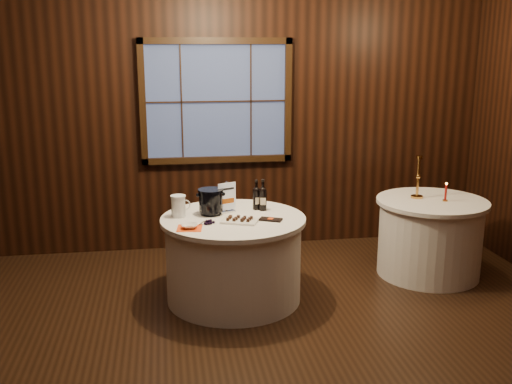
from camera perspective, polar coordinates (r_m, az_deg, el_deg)
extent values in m
plane|color=black|center=(4.65, -0.58, -15.06)|extent=(6.00, 6.00, 0.00)
cube|color=black|center=(6.59, -3.80, 7.34)|extent=(6.00, 0.02, 3.00)
cube|color=#394777|center=(6.55, -3.80, 8.61)|extent=(1.50, 0.01, 1.20)
cylinder|color=white|center=(5.40, -2.14, -6.55)|extent=(1.20, 1.20, 0.73)
cylinder|color=white|center=(5.28, -2.18, -2.63)|extent=(1.28, 1.28, 0.04)
cylinder|color=white|center=(6.21, 16.20, -4.34)|extent=(1.00, 1.00, 0.73)
cylinder|color=white|center=(6.11, 16.44, -0.90)|extent=(1.08, 1.08, 0.04)
cube|color=#BCBCC3|center=(5.43, -2.82, -1.86)|extent=(0.17, 0.13, 0.01)
cube|color=#BCBCC3|center=(5.39, -2.84, -0.40)|extent=(0.02, 0.02, 0.27)
cube|color=white|center=(5.38, -2.82, -0.43)|extent=(0.17, 0.07, 0.25)
cylinder|color=black|center=(5.50, 0.04, -0.77)|extent=(0.07, 0.07, 0.18)
sphere|color=black|center=(5.47, 0.04, 0.13)|extent=(0.07, 0.07, 0.07)
cylinder|color=black|center=(5.46, 0.04, 0.63)|extent=(0.02, 0.02, 0.08)
cylinder|color=black|center=(5.45, 0.04, 1.04)|extent=(0.03, 0.03, 0.02)
cube|color=beige|center=(5.46, 0.09, -0.86)|extent=(0.05, 0.01, 0.06)
cylinder|color=black|center=(5.46, 0.66, -0.81)|extent=(0.07, 0.07, 0.19)
sphere|color=black|center=(5.44, 0.66, 0.14)|extent=(0.07, 0.07, 0.07)
cylinder|color=black|center=(5.43, 0.66, 0.66)|extent=(0.03, 0.03, 0.08)
cylinder|color=black|center=(5.42, 0.66, 1.09)|extent=(0.03, 0.03, 0.02)
cube|color=beige|center=(5.43, 0.72, -0.91)|extent=(0.05, 0.01, 0.07)
cylinder|color=black|center=(5.37, -4.30, -1.99)|extent=(0.16, 0.16, 0.03)
cylinder|color=black|center=(5.34, -4.32, -0.89)|extent=(0.21, 0.21, 0.18)
cylinder|color=black|center=(5.32, -4.34, 0.16)|extent=(0.23, 0.23, 0.02)
cube|color=white|center=(5.13, -1.56, -2.76)|extent=(0.36, 0.30, 0.02)
cube|color=black|center=(5.18, 1.41, -2.63)|extent=(0.21, 0.17, 0.02)
cylinder|color=#3D2B16|center=(5.07, -5.19, -2.92)|extent=(0.06, 0.03, 0.03)
cylinder|color=white|center=(5.31, -7.40, -1.39)|extent=(0.12, 0.12, 0.18)
cylinder|color=white|center=(5.28, -7.44, -0.39)|extent=(0.14, 0.14, 0.01)
torus|color=white|center=(5.31, -6.72, -1.27)|extent=(0.09, 0.03, 0.09)
cube|color=#E74713|center=(4.99, -6.35, -3.45)|extent=(0.23, 0.23, 0.00)
imported|color=white|center=(4.98, -6.35, -3.24)|extent=(0.15, 0.15, 0.03)
cylinder|color=#BC833A|center=(6.14, 15.06, -0.44)|extent=(0.12, 0.12, 0.02)
cylinder|color=#BC833A|center=(6.09, 15.18, 1.35)|extent=(0.03, 0.03, 0.37)
cylinder|color=#BC833A|center=(6.06, 15.30, 3.21)|extent=(0.06, 0.06, 0.03)
cylinder|color=#BC833A|center=(6.09, 17.57, -0.78)|extent=(0.05, 0.05, 0.01)
cylinder|color=#A0110C|center=(6.07, 17.62, -0.04)|extent=(0.02, 0.02, 0.15)
sphere|color=#FFB23F|center=(6.05, 17.69, 0.77)|extent=(0.02, 0.02, 0.02)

